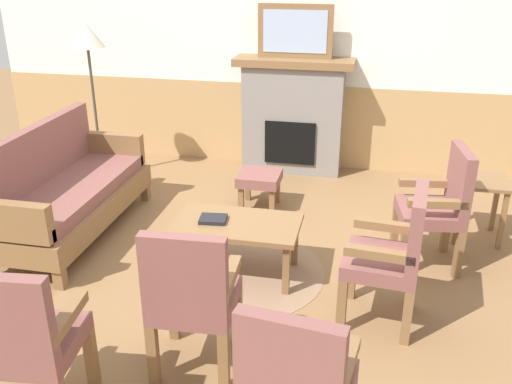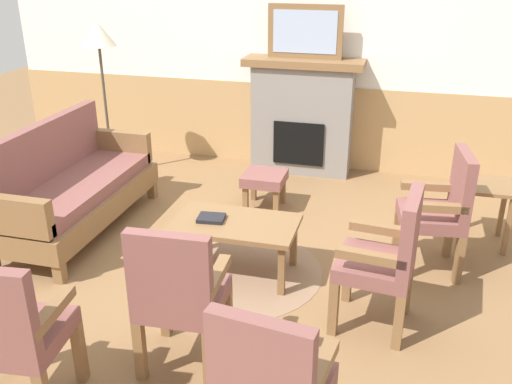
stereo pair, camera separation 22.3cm
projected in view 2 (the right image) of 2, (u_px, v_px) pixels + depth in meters
ground_plane at (245, 272)px, 4.48m from camera, size 14.00×14.00×0.00m
wall_back at (308, 52)px, 6.27m from camera, size 7.20×0.14×2.70m
fireplace at (302, 115)px, 6.31m from camera, size 1.30×0.44×1.28m
framed_picture at (305, 32)px, 5.95m from camera, size 0.80×0.04×0.56m
couch at (74, 189)px, 5.03m from camera, size 0.70×1.80×0.98m
coffee_table at (235, 228)px, 4.35m from camera, size 0.96×0.56×0.44m
round_rug at (236, 271)px, 4.50m from camera, size 1.38×1.38×0.01m
book_on_table at (211, 218)px, 4.35m from camera, size 0.22×0.19×0.03m
footstool at (264, 180)px, 5.51m from camera, size 0.40×0.40×0.36m
armchair_near_fireplace at (387, 255)px, 3.65m from camera, size 0.53×0.53×0.98m
armchair_by_window_left at (441, 207)px, 4.34m from camera, size 0.54×0.54×0.98m
armchair_front_left at (179, 292)px, 3.26m from camera, size 0.51×0.51×0.98m
armchair_corner_left at (10, 330)px, 2.94m from camera, size 0.53×0.53×0.98m
side_table at (486, 197)px, 4.78m from camera, size 0.44×0.44×0.55m
floor_lamp_by_couch at (99, 44)px, 5.89m from camera, size 0.36×0.36×1.68m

